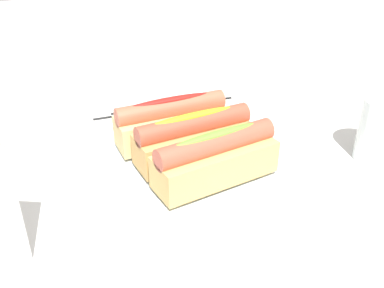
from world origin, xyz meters
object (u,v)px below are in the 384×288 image
(hotdog_back, at_px, (192,139))
(hotdog_side, at_px, (216,158))
(chopstick_far, at_px, (173,105))
(water_glass, at_px, (383,134))
(chopstick_near, at_px, (157,109))
(serving_bowl, at_px, (192,167))
(hotdog_front, at_px, (171,122))

(hotdog_back, xyz_separation_m, hotdog_side, (-0.02, 0.05, 0.00))
(hotdog_side, height_order, chopstick_far, hotdog_side)
(water_glass, distance_m, chopstick_far, 0.35)
(chopstick_near, bearing_deg, serving_bowl, 86.44)
(hotdog_front, xyz_separation_m, water_glass, (-0.28, 0.06, -0.02))
(hotdog_side, bearing_deg, hotdog_front, -70.67)
(water_glass, bearing_deg, chopstick_far, -41.74)
(chopstick_near, bearing_deg, hotdog_back, 86.44)
(hotdog_front, height_order, water_glass, hotdog_front)
(water_glass, height_order, chopstick_far, water_glass)
(hotdog_side, bearing_deg, hotdog_back, -70.67)
(hotdog_back, relative_size, hotdog_side, 1.00)
(serving_bowl, xyz_separation_m, water_glass, (-0.27, 0.00, 0.02))
(hotdog_front, relative_size, hotdog_back, 1.00)
(hotdog_front, xyz_separation_m, hotdog_side, (-0.04, 0.10, 0.00))
(chopstick_near, bearing_deg, hotdog_front, 81.72)
(serving_bowl, bearing_deg, chopstick_far, -92.54)
(water_glass, relative_size, chopstick_far, 0.41)
(hotdog_front, relative_size, chopstick_far, 0.72)
(hotdog_front, bearing_deg, chopstick_near, -89.36)
(hotdog_front, distance_m, chopstick_far, 0.18)
(serving_bowl, xyz_separation_m, hotdog_back, (-0.00, 0.00, 0.04))
(serving_bowl, bearing_deg, chopstick_near, -84.65)
(serving_bowl, relative_size, water_glass, 3.58)
(hotdog_back, xyz_separation_m, chopstick_near, (0.02, -0.21, -0.06))
(chopstick_near, height_order, chopstick_far, same)
(hotdog_side, distance_m, water_glass, 0.25)
(serving_bowl, relative_size, hotdog_side, 2.04)
(serving_bowl, bearing_deg, water_glass, 179.30)
(hotdog_back, bearing_deg, water_glass, 179.30)
(hotdog_front, relative_size, hotdog_side, 1.00)
(hotdog_front, height_order, hotdog_back, same)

